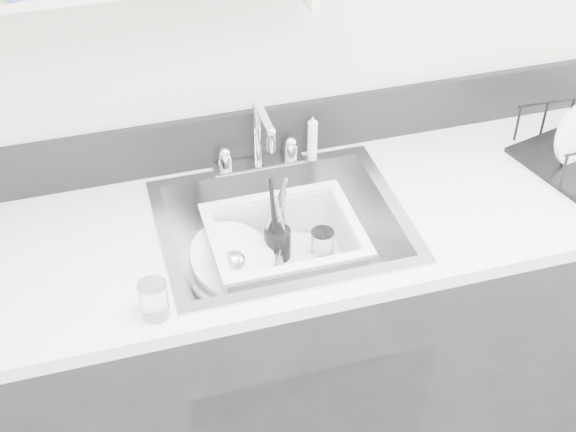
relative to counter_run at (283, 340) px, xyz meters
name	(u,v)px	position (x,y,z in m)	size (l,w,h in m)	color
room_shell	(454,154)	(0.00, -0.80, 1.22)	(3.50, 3.00, 2.60)	silver
counter_run	(283,340)	(0.00, 0.00, 0.00)	(3.20, 0.62, 0.92)	black
backsplash	(254,135)	(0.00, 0.30, 0.54)	(3.20, 0.02, 0.16)	black
sink	(283,248)	(0.00, 0.00, 0.37)	(0.64, 0.52, 0.20)	silver
faucet	(259,151)	(0.00, 0.25, 0.52)	(0.26, 0.18, 0.23)	silver
side_sprayer	(312,137)	(0.16, 0.25, 0.53)	(0.03, 0.03, 0.14)	white
wash_tub	(284,250)	(0.00, -0.01, 0.37)	(0.39, 0.32, 0.15)	white
plate_stack	(236,267)	(-0.13, 0.00, 0.34)	(0.28, 0.27, 0.11)	white
utensil_cup	(277,241)	(0.00, 0.04, 0.36)	(0.07, 0.07, 0.24)	black
ladle	(259,269)	(-0.08, -0.04, 0.34)	(0.26, 0.09, 0.07)	silver
tumbler_in_tub	(322,245)	(0.11, 0.00, 0.35)	(0.06, 0.06, 0.09)	white
tumbler_counter	(154,300)	(-0.37, -0.23, 0.51)	(0.07, 0.07, 0.09)	white
bowl_small	(309,270)	(0.06, -0.06, 0.32)	(0.10, 0.10, 0.03)	white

